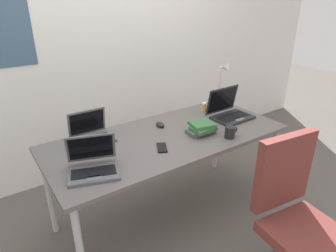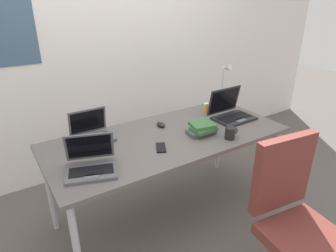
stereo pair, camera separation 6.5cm
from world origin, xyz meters
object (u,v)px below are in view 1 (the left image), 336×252
book_stack (202,128)px  coffee_mug (230,132)px  cell_phone (162,148)px  laptop_back_left (92,135)px  laptop_center (93,165)px  laptop_by_keyboard (229,112)px  desk_lamp (222,85)px  office_chair (297,230)px  pill_bottle (204,107)px  computer_mouse (160,124)px

book_stack → coffee_mug: (0.13, -0.17, 0.00)m
cell_phone → laptop_back_left: bearing=158.9°
laptop_center → laptop_back_left: bearing=69.6°
laptop_by_keyboard → book_stack: (-0.40, -0.11, -0.01)m
laptop_by_keyboard → laptop_center: bearing=-173.1°
desk_lamp → laptop_by_keyboard: 0.35m
laptop_back_left → book_stack: bearing=-26.6°
laptop_by_keyboard → office_chair: bearing=-109.5°
desk_lamp → pill_bottle: size_ratio=5.07×
cell_phone → pill_bottle: size_ratio=1.72×
laptop_back_left → book_stack: size_ratio=1.27×
laptop_center → coffee_mug: size_ratio=3.21×
laptop_by_keyboard → laptop_back_left: bearing=167.5°
coffee_mug → office_chair: 0.77m
desk_lamp → cell_phone: desk_lamp is taller
laptop_back_left → laptop_by_keyboard: laptop_by_keyboard is taller
laptop_back_left → laptop_center: 0.43m
laptop_center → office_chair: size_ratio=0.37×
desk_lamp → laptop_center: (-1.45, -0.43, -0.15)m
laptop_back_left → computer_mouse: (0.54, -0.08, -0.03)m
laptop_center → book_stack: laptop_center is taller
book_stack → laptop_center: bearing=-177.4°
laptop_back_left → pill_bottle: size_ratio=3.54×
cell_phone → laptop_by_keyboard: bearing=37.5°
laptop_by_keyboard → cell_phone: laptop_by_keyboard is taller
computer_mouse → coffee_mug: size_ratio=0.85×
cell_phone → coffee_mug: coffee_mug is taller
laptop_by_keyboard → computer_mouse: size_ratio=3.53×
computer_mouse → pill_bottle: size_ratio=1.22×
laptop_back_left → laptop_center: bearing=-110.4°
desk_lamp → computer_mouse: size_ratio=4.17×
office_chair → computer_mouse: bearing=102.8°
desk_lamp → office_chair: (-0.50, -1.23, -0.54)m
laptop_center → computer_mouse: (0.69, 0.33, -0.03)m
pill_bottle → coffee_mug: bearing=-110.6°
laptop_by_keyboard → coffee_mug: size_ratio=3.00×
desk_lamp → laptop_back_left: 1.30m
laptop_back_left → cell_phone: (0.35, -0.39, -0.04)m
cell_phone → pill_bottle: pill_bottle is taller
desk_lamp → computer_mouse: 0.78m
cell_phone → office_chair: office_chair is taller
pill_bottle → office_chair: 1.27m
computer_mouse → book_stack: size_ratio=0.44×
coffee_mug → laptop_by_keyboard: bearing=45.9°
computer_mouse → cell_phone: 0.37m
laptop_back_left → cell_phone: laptop_back_left is taller
laptop_by_keyboard → laptop_center: (-1.28, -0.15, -0.01)m
cell_phone → coffee_mug: (0.51, -0.14, 0.04)m
desk_lamp → laptop_back_left: (-1.29, -0.02, -0.15)m
laptop_center → office_chair: 1.30m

